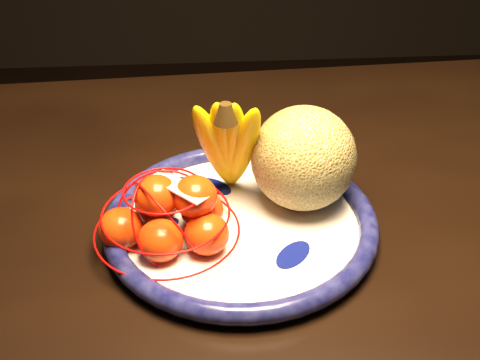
{
  "coord_description": "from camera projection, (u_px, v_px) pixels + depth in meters",
  "views": [
    {
      "loc": [
        -0.1,
        -0.59,
        1.2
      ],
      "look_at": [
        -0.06,
        0.01,
        0.8
      ],
      "focal_mm": 45.0,
      "sensor_mm": 36.0,
      "label": 1
    }
  ],
  "objects": [
    {
      "name": "dining_table",
      "position": [
        196.0,
        257.0,
        0.83
      ],
      "size": [
        1.5,
        0.95,
        0.73
      ],
      "rotation": [
        0.0,
        0.0,
        0.05
      ],
      "color": "black",
      "rests_on": "ground"
    },
    {
      "name": "fruit_bowl",
      "position": [
        241.0,
        222.0,
        0.75
      ],
      "size": [
        0.34,
        0.34,
        0.03
      ],
      "rotation": [
        0.0,
        0.0,
        0.25
      ],
      "color": "white",
      "rests_on": "dining_table"
    },
    {
      "name": "cantaloupe",
      "position": [
        304.0,
        158.0,
        0.75
      ],
      "size": [
        0.13,
        0.13,
        0.13
      ],
      "primitive_type": "sphere",
      "color": "olive",
      "rests_on": "fruit_bowl"
    },
    {
      "name": "banana_bunch",
      "position": [
        229.0,
        142.0,
        0.75
      ],
      "size": [
        0.11,
        0.1,
        0.16
      ],
      "rotation": [
        0.0,
        0.0,
        -0.15
      ],
      "color": "yellow",
      "rests_on": "fruit_bowl"
    },
    {
      "name": "mandarin_bag",
      "position": [
        170.0,
        216.0,
        0.7
      ],
      "size": [
        0.22,
        0.22,
        0.11
      ],
      "rotation": [
        0.0,
        0.0,
        -0.32
      ],
      "color": "#FF380B",
      "rests_on": "fruit_bowl"
    },
    {
      "name": "price_tag",
      "position": [
        179.0,
        187.0,
        0.68
      ],
      "size": [
        0.07,
        0.07,
        0.01
      ],
      "primitive_type": "cube",
      "rotation": [
        -0.14,
        0.1,
        -0.69
      ],
      "color": "white",
      "rests_on": "mandarin_bag"
    }
  ]
}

